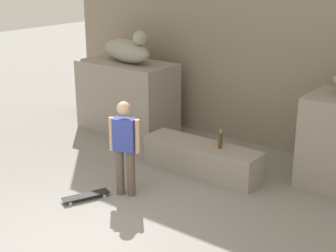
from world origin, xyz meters
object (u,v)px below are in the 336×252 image
object	(u,v)px
statue_reclining_left	(127,50)
bottle_brown	(220,141)
skater	(125,145)
skateboard	(86,196)
bottle_green	(221,138)

from	to	relation	value
statue_reclining_left	bottle_brown	bearing A→B (deg)	-3.71
skater	skateboard	distance (m)	1.10
skateboard	bottle_brown	xyz separation A→B (m)	(1.32, 2.14, 0.65)
statue_reclining_left	skater	xyz separation A→B (m)	(2.21, -2.59, -1.00)
skateboard	statue_reclining_left	bearing A→B (deg)	53.69
statue_reclining_left	skater	world-z (taller)	statue_reclining_left
skateboard	bottle_brown	world-z (taller)	bottle_brown
bottle_green	bottle_brown	world-z (taller)	bottle_brown
skater	skateboard	bearing A→B (deg)	-149.35
skater	bottle_green	xyz separation A→B (m)	(0.80, 1.78, -0.23)
statue_reclining_left	bottle_green	distance (m)	3.36
bottle_brown	statue_reclining_left	bearing A→B (deg)	162.29
statue_reclining_left	skateboard	world-z (taller)	statue_reclining_left
statue_reclining_left	skateboard	distance (m)	4.06
bottle_green	skateboard	bearing A→B (deg)	-117.79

